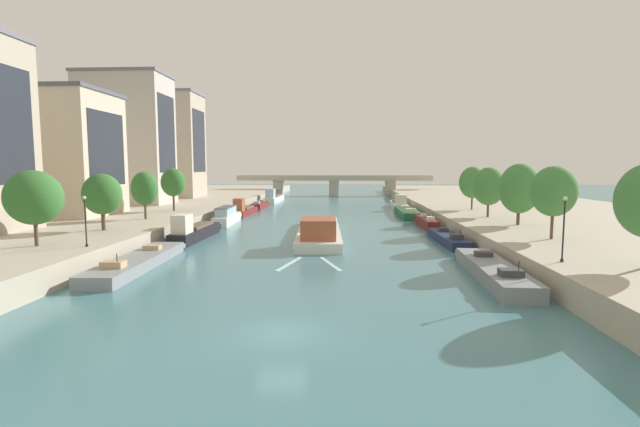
% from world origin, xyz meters
% --- Properties ---
extents(ground_plane, '(400.00, 400.00, 0.00)m').
position_xyz_m(ground_plane, '(0.00, 0.00, 0.00)').
color(ground_plane, '#42757F').
extents(quay_left, '(36.00, 170.00, 1.91)m').
position_xyz_m(quay_left, '(-34.47, 55.00, 0.95)').
color(quay_left, '#B2A893').
rests_on(quay_left, ground).
extents(quay_right, '(36.00, 170.00, 1.91)m').
position_xyz_m(quay_right, '(34.47, 55.00, 0.95)').
color(quay_right, '#B2A893').
rests_on(quay_right, ground).
extents(barge_midriver, '(5.98, 24.70, 3.08)m').
position_xyz_m(barge_midriver, '(0.14, 31.69, 0.90)').
color(barge_midriver, silver).
rests_on(barge_midriver, ground).
extents(wake_behind_barge, '(5.59, 6.03, 0.03)m').
position_xyz_m(wake_behind_barge, '(0.15, 16.86, 0.01)').
color(wake_behind_barge, silver).
rests_on(wake_behind_barge, ground).
extents(moored_boat_left_gap_after, '(3.44, 15.98, 2.06)m').
position_xyz_m(moored_boat_left_gap_after, '(-14.25, 14.84, 0.50)').
color(moored_boat_left_gap_after, gray).
rests_on(moored_boat_left_gap_after, ground).
extents(moored_boat_left_lone, '(2.44, 12.98, 3.34)m').
position_xyz_m(moored_boat_left_lone, '(-14.29, 29.45, 1.00)').
color(moored_boat_left_lone, black).
rests_on(moored_boat_left_lone, ground).
extents(moored_boat_left_near, '(2.55, 11.14, 2.59)m').
position_xyz_m(moored_boat_left_near, '(-14.37, 44.53, 1.09)').
color(moored_boat_left_near, silver).
rests_on(moored_boat_left_near, ground).
extents(moored_boat_left_far, '(2.51, 11.69, 3.14)m').
position_xyz_m(moored_boat_left_far, '(-14.52, 56.71, 0.90)').
color(moored_boat_left_far, maroon).
rests_on(moored_boat_left_far, ground).
extents(moored_boat_left_end, '(2.12, 11.54, 2.24)m').
position_xyz_m(moored_boat_left_end, '(-14.33, 70.82, 0.60)').
color(moored_boat_left_end, maroon).
rests_on(moored_boat_left_end, ground).
extents(moored_boat_left_upstream, '(2.89, 15.15, 3.39)m').
position_xyz_m(moored_boat_left_upstream, '(-13.94, 86.86, 1.01)').
color(moored_boat_left_upstream, silver).
rests_on(moored_boat_left_upstream, ground).
extents(moored_boat_right_downstream, '(3.21, 14.74, 2.24)m').
position_xyz_m(moored_boat_right_downstream, '(14.50, 12.52, 0.60)').
color(moored_boat_right_downstream, gray).
rests_on(moored_boat_right_downstream, ground).
extents(moored_boat_right_far, '(2.61, 12.29, 2.08)m').
position_xyz_m(moored_boat_right_far, '(14.75, 28.82, 0.52)').
color(moored_boat_right_far, '#1E284C').
rests_on(moored_boat_right_far, ground).
extents(moored_boat_right_gap_after, '(1.84, 10.44, 2.40)m').
position_xyz_m(moored_boat_right_gap_after, '(14.68, 42.27, 0.69)').
color(moored_boat_right_gap_after, maroon).
rests_on(moored_boat_right_gap_after, ground).
extents(moored_boat_right_midway, '(3.04, 14.76, 2.31)m').
position_xyz_m(moored_boat_right_midway, '(13.90, 56.30, 0.63)').
color(moored_boat_right_midway, '#235633').
rests_on(moored_boat_right_midway, ground).
extents(moored_boat_right_upstream, '(2.85, 12.96, 3.04)m').
position_xyz_m(moored_boat_right_upstream, '(14.20, 70.81, 0.92)').
color(moored_boat_right_upstream, silver).
rests_on(moored_boat_right_upstream, ground).
extents(tree_left_by_lamp, '(4.45, 4.45, 6.29)m').
position_xyz_m(tree_left_by_lamp, '(-22.40, 13.87, 5.93)').
color(tree_left_by_lamp, brown).
rests_on(tree_left_by_lamp, quay_left).
extents(tree_left_second, '(3.90, 3.90, 5.87)m').
position_xyz_m(tree_left_second, '(-21.83, 23.43, 5.65)').
color(tree_left_second, brown).
rests_on(tree_left_second, quay_left).
extents(tree_left_third, '(3.29, 3.29, 5.96)m').
position_xyz_m(tree_left_third, '(-21.94, 33.72, 5.74)').
color(tree_left_third, brown).
rests_on(tree_left_third, quay_left).
extents(tree_left_distant, '(3.56, 3.56, 6.32)m').
position_xyz_m(tree_left_distant, '(-22.30, 44.29, 6.14)').
color(tree_left_distant, brown).
rests_on(tree_left_distant, quay_left).
extents(tree_right_by_lamp, '(3.99, 3.99, 6.64)m').
position_xyz_m(tree_right_by_lamp, '(22.03, 19.98, 6.26)').
color(tree_right_by_lamp, brown).
rests_on(tree_right_by_lamp, quay_right).
extents(tree_right_end_of_row, '(4.44, 4.44, 6.93)m').
position_xyz_m(tree_right_end_of_row, '(22.82, 30.23, 6.02)').
color(tree_right_end_of_row, brown).
rests_on(tree_right_end_of_row, quay_right).
extents(tree_right_second, '(4.12, 4.12, 6.50)m').
position_xyz_m(tree_right_second, '(21.92, 38.31, 5.93)').
color(tree_right_second, brown).
rests_on(tree_right_second, quay_right).
extents(tree_right_third, '(4.02, 4.02, 6.58)m').
position_xyz_m(tree_right_third, '(22.72, 48.83, 6.07)').
color(tree_right_third, brown).
rests_on(tree_right_third, quay_right).
extents(lamppost_left_bank, '(0.28, 0.28, 4.20)m').
position_xyz_m(lamppost_left_bank, '(-18.05, 13.76, 4.22)').
color(lamppost_left_bank, black).
rests_on(lamppost_left_bank, quay_left).
extents(lamppost_right_bank, '(0.28, 0.28, 4.54)m').
position_xyz_m(lamppost_right_bank, '(18.24, 9.70, 4.40)').
color(lamppost_right_bank, black).
rests_on(lamppost_right_bank, quay_right).
extents(building_left_tall, '(13.54, 11.74, 16.78)m').
position_xyz_m(building_left_tall, '(-35.28, 37.85, 10.31)').
color(building_left_tall, beige).
rests_on(building_left_tall, quay_left).
extents(building_left_far_end, '(14.97, 9.35, 22.78)m').
position_xyz_m(building_left_far_end, '(-35.28, 57.04, 13.31)').
color(building_left_far_end, '#BCB2A8').
rests_on(building_left_far_end, quay_left).
extents(building_left_middle, '(14.83, 10.23, 22.31)m').
position_xyz_m(building_left_middle, '(-35.28, 75.02, 13.08)').
color(building_left_middle, '#B2A38E').
rests_on(building_left_middle, quay_left).
extents(bridge_far, '(56.94, 4.40, 5.94)m').
position_xyz_m(bridge_far, '(0.00, 112.28, 3.74)').
color(bridge_far, '#ADA899').
rests_on(bridge_far, ground).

